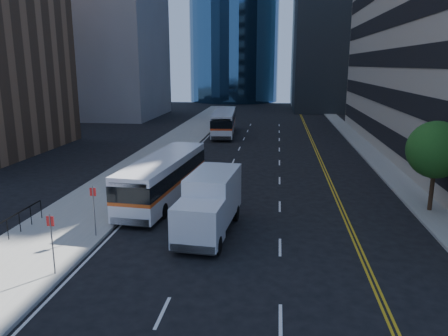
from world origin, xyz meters
The scene contains 8 objects.
ground centered at (0.00, 0.00, 0.00)m, with size 160.00×160.00×0.00m, color black.
sidewalk_west centered at (-10.50, 25.00, 0.07)m, with size 5.00×90.00×0.15m, color gray.
sidewalk_east centered at (9.00, 25.00, 0.07)m, with size 2.00×90.00×0.15m, color gray.
midrise_west centered at (-28.00, 52.00, 17.50)m, with size 18.00×18.00×35.00m, color gray.
street_tree centered at (9.00, 8.00, 3.64)m, with size 3.20×3.20×5.10m.
bus_front centered at (-6.60, 8.38, 1.50)m, with size 3.25×10.82×2.75m.
bus_rear centered at (-6.11, 34.62, 1.54)m, with size 3.09×11.08×2.82m.
box_truck centered at (-2.99, 3.36, 1.57)m, with size 2.66×6.36×2.96m.
Camera 1 is at (0.20, -16.98, 8.25)m, focal length 35.00 mm.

